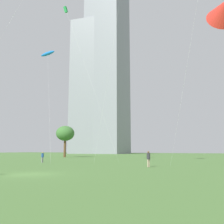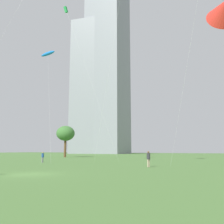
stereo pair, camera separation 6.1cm
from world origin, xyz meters
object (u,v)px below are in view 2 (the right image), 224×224
kite_flying_6 (48,54)px  distant_highrise_1 (108,69)px  distant_highrise_0 (90,88)px  park_tree_0 (66,134)px  kite_flying_3 (66,11)px  person_standing_2 (148,158)px  person_standing_0 (43,156)px

kite_flying_6 → distant_highrise_1: distant_highrise_1 is taller
distant_highrise_1 → distant_highrise_0: bearing=179.6°
park_tree_0 → distant_highrise_1: (-18.99, 61.62, 40.15)m
distant_highrise_0 → distant_highrise_1: 14.82m
kite_flying_3 → park_tree_0: 32.84m
person_standing_2 → distant_highrise_0: (-63.13, 88.47, 36.11)m
person_standing_2 → distant_highrise_1: distant_highrise_1 is taller
kite_flying_3 → kite_flying_6: size_ratio=1.36×
kite_flying_6 → kite_flying_3: bearing=-12.0°
person_standing_2 → kite_flying_3: kite_flying_3 is taller
person_standing_0 → park_tree_0: bearing=-148.5°
kite_flying_6 → distant_highrise_0: (-38.91, 79.47, 15.45)m
person_standing_0 → kite_flying_6: size_ratio=0.08×
distant_highrise_0 → distant_highrise_1: (11.43, 0.13, 9.43)m
person_standing_0 → kite_flying_3: 28.91m
person_standing_2 → kite_flying_3: (-18.96, 7.89, 28.30)m
person_standing_2 → kite_flying_6: size_ratio=0.08×
park_tree_0 → distant_highrise_1: 75.96m
park_tree_0 → kite_flying_6: bearing=-64.7°
person_standing_0 → kite_flying_3: size_ratio=0.06×
distant_highrise_0 → distant_highrise_1: bearing=-9.3°
kite_flying_3 → park_tree_0: kite_flying_3 is taller
kite_flying_3 → distant_highrise_1: (-32.74, 80.71, 17.24)m
person_standing_2 → kite_flying_6: bearing=97.1°
person_standing_0 → distant_highrise_0: size_ratio=0.02×
park_tree_0 → person_standing_2: bearing=-39.5°
person_standing_2 → distant_highrise_1: bearing=57.8°
kite_flying_6 → distant_highrise_1: size_ratio=0.24×
kite_flying_3 → distant_highrise_1: bearing=112.1°
kite_flying_3 → park_tree_0: (-13.75, 19.10, -22.92)m
person_standing_2 → park_tree_0: 42.74m
park_tree_0 → distant_highrise_1: distant_highrise_1 is taller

